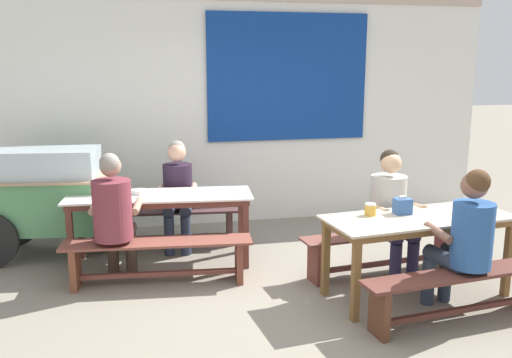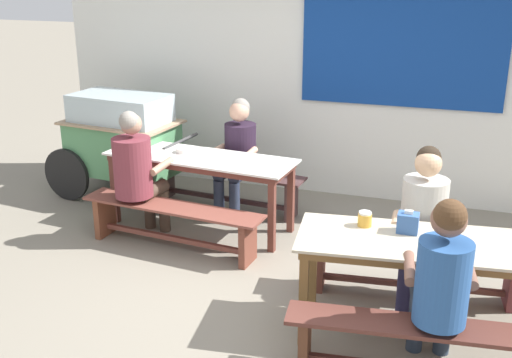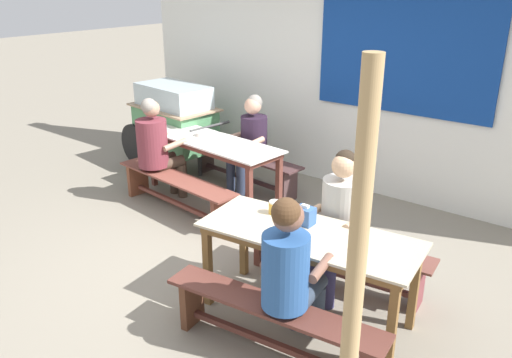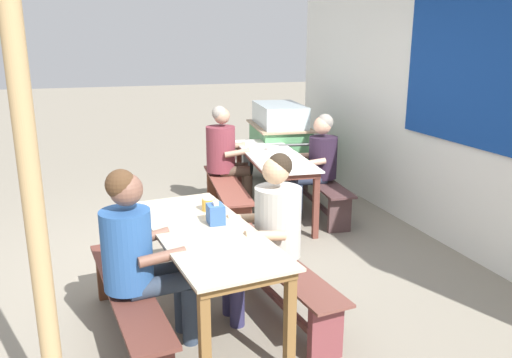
% 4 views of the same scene
% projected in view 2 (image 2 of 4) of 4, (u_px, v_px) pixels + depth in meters
% --- Properties ---
extents(ground_plane, '(40.00, 40.00, 0.00)m').
position_uv_depth(ground_plane, '(272.00, 302.00, 4.90)').
color(ground_plane, gray).
extents(backdrop_wall, '(6.64, 0.23, 3.01)m').
position_uv_depth(backdrop_wall, '(346.00, 55.00, 6.71)').
color(backdrop_wall, silver).
rests_on(backdrop_wall, ground_plane).
extents(dining_table_far, '(1.93, 0.78, 0.74)m').
position_uv_depth(dining_table_far, '(200.00, 164.00, 6.08)').
color(dining_table_far, white).
rests_on(dining_table_far, ground_plane).
extents(dining_table_near, '(1.75, 0.86, 0.74)m').
position_uv_depth(dining_table_near, '(421.00, 251.00, 4.26)').
color(dining_table_near, '#C1B497').
rests_on(dining_table_near, ground_plane).
extents(bench_far_back, '(1.76, 0.46, 0.43)m').
position_uv_depth(bench_far_back, '(226.00, 182.00, 6.69)').
color(bench_far_back, '#492F2F').
rests_on(bench_far_back, ground_plane).
extents(bench_far_front, '(1.79, 0.48, 0.43)m').
position_uv_depth(bench_far_front, '(172.00, 220.00, 5.72)').
color(bench_far_front, brown).
rests_on(bench_far_front, ground_plane).
extents(bench_near_back, '(1.72, 0.48, 0.43)m').
position_uv_depth(bench_near_back, '(414.00, 265.00, 4.90)').
color(bench_near_back, brown).
rests_on(bench_near_back, ground_plane).
extents(bench_near_front, '(1.69, 0.46, 0.43)m').
position_uv_depth(bench_near_front, '(419.00, 344.00, 3.87)').
color(bench_near_front, '#592E26').
rests_on(bench_near_front, ground_plane).
extents(food_cart, '(1.67, 0.91, 1.18)m').
position_uv_depth(food_cart, '(120.00, 137.00, 6.88)').
color(food_cart, '#53955F').
rests_on(food_cart, ground_plane).
extents(person_right_near_table, '(0.47, 0.59, 1.25)m').
position_uv_depth(person_right_near_table, '(423.00, 219.00, 4.69)').
color(person_right_near_table, '#2E2B50').
rests_on(person_right_near_table, ground_plane).
extents(person_left_back_turned, '(0.51, 0.57, 1.27)m').
position_uv_depth(person_left_back_turned, '(137.00, 169.00, 5.78)').
color(person_left_back_turned, '#48362A').
rests_on(person_left_back_turned, ground_plane).
extents(person_near_front, '(0.47, 0.60, 1.26)m').
position_uv_depth(person_near_front, '(441.00, 280.00, 3.78)').
color(person_near_front, '#2B3748').
rests_on(person_near_front, ground_plane).
extents(person_center_facing, '(0.47, 0.55, 1.22)m').
position_uv_depth(person_center_facing, '(238.00, 150.00, 6.43)').
color(person_center_facing, '#2C354C').
rests_on(person_center_facing, ground_plane).
extents(tissue_box, '(0.14, 0.11, 0.16)m').
position_uv_depth(tissue_box, '(408.00, 223.00, 4.34)').
color(tissue_box, '#365C9D').
rests_on(tissue_box, dining_table_near).
extents(condiment_jar, '(0.10, 0.10, 0.11)m').
position_uv_depth(condiment_jar, '(365.00, 219.00, 4.44)').
color(condiment_jar, gold).
rests_on(condiment_jar, dining_table_near).
extents(soup_bowl, '(0.16, 0.16, 0.05)m').
position_uv_depth(soup_bowl, '(184.00, 150.00, 6.16)').
color(soup_bowl, silver).
rests_on(soup_bowl, dining_table_far).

